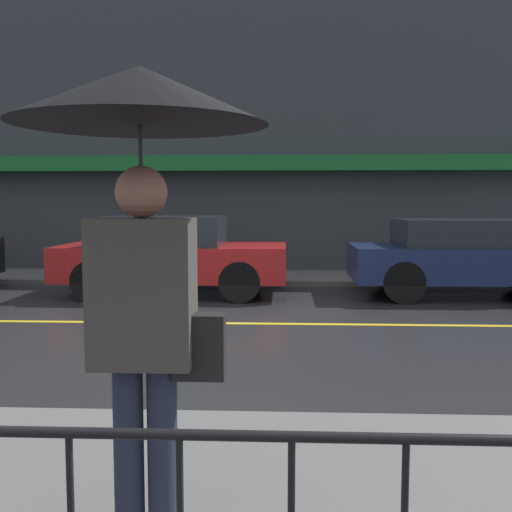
# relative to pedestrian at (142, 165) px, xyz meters

# --- Properties ---
(ground_plane) EXTENTS (80.00, 80.00, 0.00)m
(ground_plane) POSITION_rel_pedestrian_xyz_m (-0.22, 5.60, -1.87)
(ground_plane) COLOR #262628
(sidewalk_far) EXTENTS (28.00, 2.14, 0.10)m
(sidewalk_far) POSITION_rel_pedestrian_xyz_m (-0.22, 10.49, -1.82)
(sidewalk_far) COLOR #60605E
(sidewalk_far) RESTS_ON ground_plane
(lane_marking) EXTENTS (25.20, 0.12, 0.01)m
(lane_marking) POSITION_rel_pedestrian_xyz_m (-0.22, 5.60, -1.87)
(lane_marking) COLOR gold
(lane_marking) RESTS_ON ground_plane
(building_storefront) EXTENTS (28.00, 0.85, 6.85)m
(building_storefront) POSITION_rel_pedestrian_xyz_m (-0.22, 11.68, 1.51)
(building_storefront) COLOR #383D42
(building_storefront) RESTS_ON ground_plane
(pedestrian) EXTENTS (1.15, 1.15, 2.20)m
(pedestrian) POSITION_rel_pedestrian_xyz_m (0.00, 0.00, 0.00)
(pedestrian) COLOR #23283D
(pedestrian) RESTS_ON sidewalk_near
(car_red) EXTENTS (4.12, 1.93, 1.45)m
(car_red) POSITION_rel_pedestrian_xyz_m (-1.43, 8.24, -1.12)
(car_red) COLOR maroon
(car_red) RESTS_ON ground_plane
(car_navy) EXTENTS (4.12, 1.82, 1.40)m
(car_navy) POSITION_rel_pedestrian_xyz_m (3.89, 8.24, -1.14)
(car_navy) COLOR #19234C
(car_navy) RESTS_ON ground_plane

